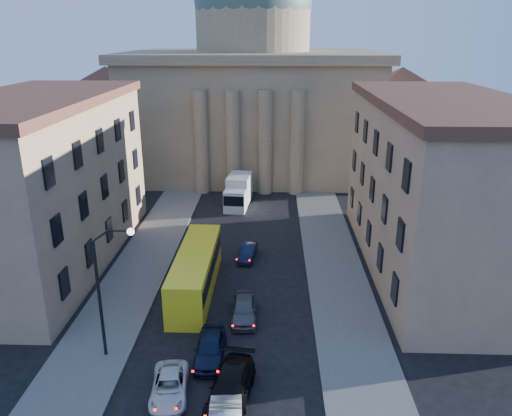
{
  "coord_description": "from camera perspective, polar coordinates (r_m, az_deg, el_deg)",
  "views": [
    {
      "loc": [
        2.99,
        -18.54,
        19.51
      ],
      "look_at": [
        1.78,
        16.89,
        7.01
      ],
      "focal_mm": 35.0,
      "sensor_mm": 36.0,
      "label": 1
    }
  ],
  "objects": [
    {
      "name": "sidewalk_left",
      "position": [
        42.95,
        -13.92,
        -8.1
      ],
      "size": [
        5.0,
        60.0,
        0.15
      ],
      "primitive_type": "cube",
      "color": "#595652",
      "rests_on": "ground"
    },
    {
      "name": "sidewalk_right",
      "position": [
        41.75,
        9.42,
        -8.61
      ],
      "size": [
        5.0,
        60.0,
        0.15
      ],
      "primitive_type": "cube",
      "color": "#595652",
      "rests_on": "ground"
    },
    {
      "name": "church",
      "position": [
        74.46,
        -0.35,
        13.54
      ],
      "size": [
        68.02,
        28.76,
        36.6
      ],
      "color": "#756248",
      "rests_on": "ground"
    },
    {
      "name": "building_left",
      "position": [
        46.79,
        -23.44,
        2.82
      ],
      "size": [
        11.6,
        26.6,
        14.7
      ],
      "color": "tan",
      "rests_on": "ground"
    },
    {
      "name": "building_right",
      "position": [
        44.56,
        20.23,
        2.46
      ],
      "size": [
        11.6,
        26.6,
        14.7
      ],
      "color": "tan",
      "rests_on": "ground"
    },
    {
      "name": "street_lamp",
      "position": [
        31.72,
        -16.74,
        -8.12
      ],
      "size": [
        2.62,
        0.44,
        8.83
      ],
      "color": "black",
      "rests_on": "ground"
    },
    {
      "name": "car_left_near",
      "position": [
        32.69,
        -5.25,
        -15.62
      ],
      "size": [
        1.94,
        4.63,
        1.57
      ],
      "primitive_type": "imported",
      "rotation": [
        0.0,
        0.0,
        0.02
      ],
      "color": "black",
      "rests_on": "ground"
    },
    {
      "name": "car_left_mid",
      "position": [
        30.36,
        -9.86,
        -19.42
      ],
      "size": [
        2.48,
        4.57,
        1.22
      ],
      "primitive_type": "imported",
      "rotation": [
        0.0,
        0.0,
        0.11
      ],
      "color": "silver",
      "rests_on": "ground"
    },
    {
      "name": "car_right_mid",
      "position": [
        29.65,
        -2.89,
        -19.76
      ],
      "size": [
        2.93,
        5.71,
        1.59
      ],
      "primitive_type": "imported",
      "rotation": [
        0.0,
        0.0,
        -0.13
      ],
      "color": "black",
      "rests_on": "ground"
    },
    {
      "name": "car_right_far",
      "position": [
        36.54,
        -1.38,
        -11.45
      ],
      "size": [
        1.98,
        4.55,
        1.53
      ],
      "primitive_type": "imported",
      "rotation": [
        0.0,
        0.0,
        0.04
      ],
      "color": "#4E4F53",
      "rests_on": "ground"
    },
    {
      "name": "car_right_distant",
      "position": [
        45.54,
        -0.97,
        -5.09
      ],
      "size": [
        1.79,
        3.9,
        1.24
      ],
      "primitive_type": "imported",
      "rotation": [
        0.0,
        0.0,
        -0.13
      ],
      "color": "black",
      "rests_on": "ground"
    },
    {
      "name": "city_bus",
      "position": [
        39.9,
        -6.9,
        -7.08
      ],
      "size": [
        2.82,
        11.91,
        3.35
      ],
      "rotation": [
        0.0,
        0.0,
        -0.0
      ],
      "color": "yellow",
      "rests_on": "ground"
    },
    {
      "name": "box_truck",
      "position": [
        59.09,
        -2.05,
        1.82
      ],
      "size": [
        3.07,
        6.55,
        3.49
      ],
      "rotation": [
        0.0,
        0.0,
        -0.09
      ],
      "color": "silver",
      "rests_on": "ground"
    }
  ]
}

